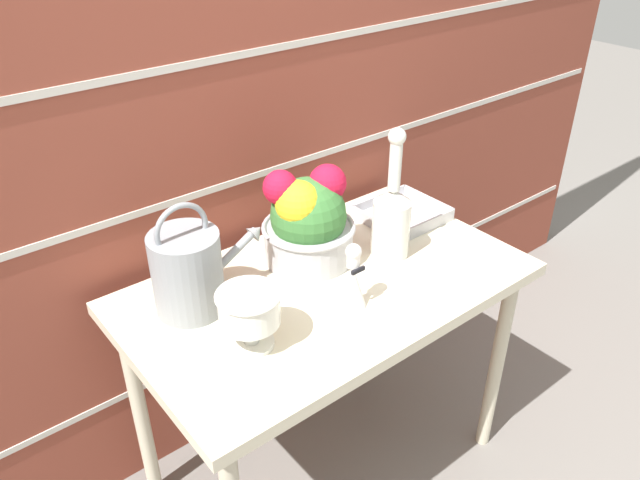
% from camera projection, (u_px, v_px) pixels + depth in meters
% --- Properties ---
extents(ground_plane, '(12.00, 12.00, 0.00)m').
position_uv_depth(ground_plane, '(326.00, 464.00, 2.08)').
color(ground_plane, slate).
extents(brick_wall, '(3.60, 0.08, 2.20)m').
position_uv_depth(brick_wall, '(238.00, 115.00, 1.78)').
color(brick_wall, brown).
rests_on(brick_wall, ground_plane).
extents(patio_table, '(1.09, 0.64, 0.74)m').
position_uv_depth(patio_table, '(327.00, 307.00, 1.74)').
color(patio_table, beige).
rests_on(patio_table, ground_plane).
extents(watering_can, '(0.32, 0.18, 0.30)m').
position_uv_depth(watering_can, '(188.00, 271.00, 1.54)').
color(watering_can, gray).
rests_on(watering_can, patio_table).
extents(crystal_pedestal_bowl, '(0.15, 0.15, 0.15)m').
position_uv_depth(crystal_pedestal_bowl, '(249.00, 311.00, 1.42)').
color(crystal_pedestal_bowl, silver).
rests_on(crystal_pedestal_bowl, patio_table).
extents(flower_planter, '(0.26, 0.26, 0.28)m').
position_uv_depth(flower_planter, '(308.00, 221.00, 1.73)').
color(flower_planter, '#ADADB2').
rests_on(flower_planter, patio_table).
extents(glass_decanter, '(0.11, 0.11, 0.39)m').
position_uv_depth(glass_decanter, '(391.00, 216.00, 1.75)').
color(glass_decanter, silver).
rests_on(glass_decanter, patio_table).
extents(figurine_vase, '(0.07, 0.07, 0.19)m').
position_uv_depth(figurine_vase, '(353.00, 282.00, 1.56)').
color(figurine_vase, white).
rests_on(figurine_vase, patio_table).
extents(wire_tray, '(0.24, 0.23, 0.04)m').
position_uv_depth(wire_tray, '(402.00, 215.00, 1.99)').
color(wire_tray, '#B7B7BC').
rests_on(wire_tray, patio_table).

